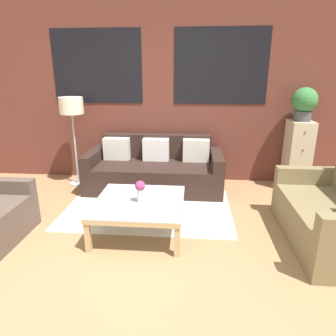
% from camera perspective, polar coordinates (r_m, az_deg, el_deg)
% --- Properties ---
extents(ground_plane, '(16.00, 16.00, 0.00)m').
position_cam_1_polar(ground_plane, '(2.99, -7.23, -17.42)').
color(ground_plane, '#9E754C').
extents(wall_back_brick, '(8.40, 0.09, 2.80)m').
position_cam_1_polar(wall_back_brick, '(4.86, -1.81, 14.12)').
color(wall_back_brick, brown).
rests_on(wall_back_brick, ground_plane).
extents(rug, '(2.15, 1.42, 0.00)m').
position_cam_1_polar(rug, '(4.01, -3.79, -7.61)').
color(rug, silver).
rests_on(rug, ground_plane).
extents(couch_dark, '(2.02, 0.88, 0.78)m').
position_cam_1_polar(couch_dark, '(4.60, -2.49, -0.37)').
color(couch_dark, black).
rests_on(couch_dark, ground_plane).
extents(settee_vintage, '(0.80, 1.44, 0.92)m').
position_cam_1_polar(settee_vintage, '(3.55, 29.32, -7.98)').
color(settee_vintage, olive).
rests_on(settee_vintage, ground_plane).
extents(coffee_table, '(0.96, 0.96, 0.38)m').
position_cam_1_polar(coffee_table, '(3.33, -5.47, -6.99)').
color(coffee_table, silver).
rests_on(coffee_table, ground_plane).
extents(floor_lamp, '(0.35, 0.35, 1.37)m').
position_cam_1_polar(floor_lamp, '(4.78, -17.88, 10.37)').
color(floor_lamp, '#B2B2B7').
rests_on(floor_lamp, ground_plane).
extents(drawer_cabinet, '(0.33, 0.43, 1.04)m').
position_cam_1_polar(drawer_cabinet, '(4.95, 23.37, 2.27)').
color(drawer_cabinet, '#C6B793').
rests_on(drawer_cabinet, ground_plane).
extents(potted_plant, '(0.36, 0.36, 0.48)m').
position_cam_1_polar(potted_plant, '(4.82, 24.51, 11.27)').
color(potted_plant, '#47474C').
rests_on(potted_plant, drawer_cabinet).
extents(flower_vase, '(0.11, 0.11, 0.24)m').
position_cam_1_polar(flower_vase, '(3.22, -5.32, -4.09)').
color(flower_vase, silver).
rests_on(flower_vase, coffee_table).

